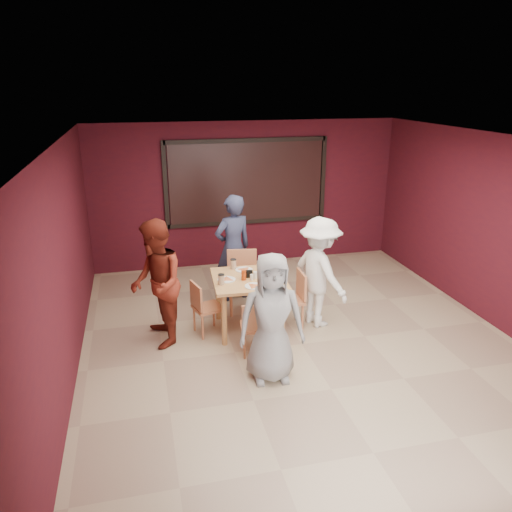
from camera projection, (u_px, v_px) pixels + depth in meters
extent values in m
plane|color=tan|center=(302.00, 344.00, 7.01)|extent=(7.00, 7.00, 0.00)
cube|color=black|center=(247.00, 182.00, 9.63)|extent=(3.00, 0.02, 1.50)
cube|color=tan|center=(249.00, 279.00, 7.19)|extent=(1.10, 1.10, 0.04)
cylinder|color=tan|center=(218.00, 296.00, 7.64)|extent=(0.08, 0.08, 0.77)
cylinder|color=tan|center=(271.00, 292.00, 7.78)|extent=(0.08, 0.08, 0.77)
cylinder|color=tan|center=(224.00, 320.00, 6.87)|extent=(0.08, 0.08, 0.77)
cylinder|color=tan|center=(283.00, 315.00, 7.01)|extent=(0.08, 0.08, 0.77)
cylinder|color=silver|center=(254.00, 286.00, 6.88)|extent=(0.26, 0.26, 0.01)
cone|color=#D5944B|center=(254.00, 285.00, 6.88)|extent=(0.24, 0.24, 0.02)
cylinder|color=beige|center=(266.00, 284.00, 6.80)|extent=(0.09, 0.09, 0.14)
cylinder|color=black|center=(266.00, 278.00, 6.78)|extent=(0.09, 0.09, 0.01)
cylinder|color=silver|center=(244.00, 270.00, 7.48)|extent=(0.26, 0.26, 0.01)
cone|color=#D5944B|center=(244.00, 269.00, 7.48)|extent=(0.24, 0.24, 0.02)
cylinder|color=beige|center=(233.00, 264.00, 7.52)|extent=(0.09, 0.09, 0.14)
cylinder|color=black|center=(233.00, 260.00, 7.49)|extent=(0.09, 0.09, 0.01)
cylinder|color=silver|center=(227.00, 280.00, 7.11)|extent=(0.26, 0.26, 0.01)
cone|color=#D5944B|center=(227.00, 279.00, 7.10)|extent=(0.24, 0.24, 0.02)
cylinder|color=beige|center=(221.00, 280.00, 6.93)|extent=(0.09, 0.09, 0.14)
cylinder|color=black|center=(221.00, 275.00, 6.91)|extent=(0.09, 0.09, 0.01)
cylinder|color=silver|center=(271.00, 276.00, 7.25)|extent=(0.26, 0.26, 0.01)
cone|color=#D5944B|center=(271.00, 275.00, 7.25)|extent=(0.24, 0.24, 0.02)
cylinder|color=beige|center=(275.00, 268.00, 7.39)|extent=(0.09, 0.09, 0.14)
cylinder|color=black|center=(275.00, 263.00, 7.36)|extent=(0.09, 0.09, 0.01)
cylinder|color=silver|center=(255.00, 275.00, 7.16)|extent=(0.06, 0.06, 0.10)
cylinder|color=silver|center=(252.00, 277.00, 7.09)|extent=(0.05, 0.05, 0.08)
cylinder|color=#9D310B|center=(244.00, 275.00, 7.09)|extent=(0.07, 0.07, 0.15)
cube|color=black|center=(249.00, 274.00, 7.19)|extent=(0.12, 0.08, 0.10)
cube|color=#C7774D|center=(255.00, 327.00, 6.68)|extent=(0.43, 0.43, 0.04)
cylinder|color=#C7774D|center=(265.00, 334.00, 6.90)|extent=(0.03, 0.03, 0.37)
cylinder|color=#C7774D|center=(243.00, 335.00, 6.87)|extent=(0.03, 0.03, 0.37)
cylinder|color=#C7774D|center=(268.00, 345.00, 6.62)|extent=(0.03, 0.03, 0.37)
cylinder|color=#C7774D|center=(245.00, 346.00, 6.59)|extent=(0.03, 0.03, 0.37)
cube|color=#C7774D|center=(256.00, 318.00, 6.44)|extent=(0.38, 0.08, 0.36)
cube|color=#C7774D|center=(243.00, 283.00, 7.87)|extent=(0.54, 0.54, 0.04)
cylinder|color=#C7774D|center=(231.00, 303.00, 7.76)|extent=(0.04, 0.04, 0.46)
cylinder|color=#C7774D|center=(256.00, 302.00, 7.79)|extent=(0.04, 0.04, 0.46)
cylinder|color=#C7774D|center=(231.00, 293.00, 8.12)|extent=(0.04, 0.04, 0.46)
cylinder|color=#C7774D|center=(254.00, 293.00, 8.15)|extent=(0.04, 0.04, 0.46)
cube|color=#C7774D|center=(242.00, 263.00, 7.98)|extent=(0.47, 0.11, 0.45)
cube|color=#C7774D|center=(208.00, 308.00, 7.21)|extent=(0.48, 0.48, 0.04)
cylinder|color=#C7774D|center=(223.00, 323.00, 7.22)|extent=(0.03, 0.03, 0.38)
cylinder|color=#C7774D|center=(214.00, 314.00, 7.48)|extent=(0.03, 0.03, 0.38)
cylinder|color=#C7774D|center=(203.00, 328.00, 7.08)|extent=(0.03, 0.03, 0.38)
cylinder|color=#C7774D|center=(194.00, 319.00, 7.34)|extent=(0.03, 0.03, 0.38)
cube|color=#C7774D|center=(196.00, 296.00, 7.06)|extent=(0.13, 0.38, 0.37)
cube|color=#C7774D|center=(289.00, 300.00, 7.41)|extent=(0.42, 0.42, 0.04)
cylinder|color=#C7774D|center=(275.00, 310.00, 7.60)|extent=(0.04, 0.04, 0.40)
cylinder|color=#C7774D|center=(281.00, 319.00, 7.30)|extent=(0.04, 0.04, 0.40)
cylinder|color=#C7774D|center=(296.00, 308.00, 7.67)|extent=(0.04, 0.04, 0.40)
cylinder|color=#C7774D|center=(303.00, 317.00, 7.36)|extent=(0.04, 0.04, 0.40)
cube|color=#C7774D|center=(301.00, 284.00, 7.37)|extent=(0.04, 0.41, 0.39)
imported|color=gray|center=(271.00, 318.00, 5.97)|extent=(0.84, 0.59, 1.63)
imported|color=#2F3553|center=(233.00, 248.00, 8.20)|extent=(0.76, 0.61, 1.79)
imported|color=maroon|center=(157.00, 284.00, 6.78)|extent=(0.75, 0.92, 1.78)
imported|color=white|center=(320.00, 272.00, 7.34)|extent=(0.95, 1.22, 1.66)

